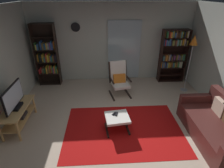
# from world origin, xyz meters

# --- Properties ---
(ground_plane) EXTENTS (7.02, 7.02, 0.00)m
(ground_plane) POSITION_xyz_m (0.00, 0.00, 0.00)
(ground_plane) COLOR #C8B098
(wall_back) EXTENTS (5.60, 0.06, 2.60)m
(wall_back) POSITION_xyz_m (0.00, 2.90, 1.30)
(wall_back) COLOR beige
(wall_back) RESTS_ON ground
(glass_door_panel) EXTENTS (1.10, 0.01, 2.00)m
(glass_door_panel) POSITION_xyz_m (0.42, 2.83, 1.05)
(glass_door_panel) COLOR silver
(area_rug) EXTENTS (2.68, 1.84, 0.01)m
(area_rug) POSITION_xyz_m (0.11, 0.11, 0.00)
(area_rug) COLOR red
(area_rug) RESTS_ON ground
(tv_stand) EXTENTS (0.46, 1.12, 0.52)m
(tv_stand) POSITION_xyz_m (-2.31, 0.40, 0.34)
(tv_stand) COLOR tan
(tv_stand) RESTS_ON ground
(television) EXTENTS (0.20, 0.86, 0.55)m
(television) POSITION_xyz_m (-2.31, 0.40, 0.77)
(television) COLOR black
(television) RESTS_ON tv_stand
(bookshelf_near_tv) EXTENTS (0.71, 0.30, 2.02)m
(bookshelf_near_tv) POSITION_xyz_m (-2.12, 2.62, 0.97)
(bookshelf_near_tv) COLOR black
(bookshelf_near_tv) RESTS_ON ground
(bookshelf_near_sofa) EXTENTS (0.87, 0.30, 1.79)m
(bookshelf_near_sofa) POSITION_xyz_m (2.05, 2.61, 1.03)
(bookshelf_near_sofa) COLOR black
(bookshelf_near_sofa) RESTS_ON ground
(leather_sofa) EXTENTS (0.91, 1.81, 0.83)m
(leather_sofa) POSITION_xyz_m (2.09, -0.26, 0.30)
(leather_sofa) COLOR #4F2320
(leather_sofa) RESTS_ON ground
(lounge_armchair) EXTENTS (0.68, 0.75, 1.02)m
(lounge_armchair) POSITION_xyz_m (0.16, 1.77, 0.53)
(lounge_armchair) COLOR black
(lounge_armchair) RESTS_ON ground
(ottoman) EXTENTS (0.57, 0.54, 0.38)m
(ottoman) POSITION_xyz_m (-0.04, 0.11, 0.31)
(ottoman) COLOR white
(ottoman) RESTS_ON ground
(tv_remote) EXTENTS (0.08, 0.15, 0.02)m
(tv_remote) POSITION_xyz_m (-0.04, 0.19, 0.39)
(tv_remote) COLOR black
(tv_remote) RESTS_ON ottoman
(cell_phone) EXTENTS (0.14, 0.15, 0.01)m
(cell_phone) POSITION_xyz_m (-0.09, 0.21, 0.38)
(cell_phone) COLOR black
(cell_phone) RESTS_ON ottoman
(floor_lamp_by_shelf) EXTENTS (0.22, 0.22, 1.76)m
(floor_lamp_by_shelf) POSITION_xyz_m (2.29, 1.85, 1.48)
(floor_lamp_by_shelf) COLOR #A5A5AD
(floor_lamp_by_shelf) RESTS_ON ground
(wall_clock) EXTENTS (0.29, 0.03, 0.29)m
(wall_clock) POSITION_xyz_m (-1.15, 2.82, 1.85)
(wall_clock) COLOR silver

